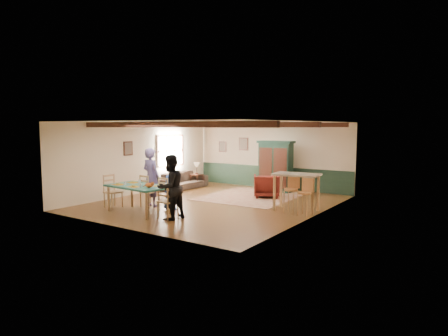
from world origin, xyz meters
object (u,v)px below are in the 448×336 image
Objects in this scene: armchair at (266,186)px; bar_stool_right at (305,197)px; dining_chair_far_left at (149,191)px; end_table at (197,180)px; person_woman at (170,187)px; dining_chair_end_right at (168,200)px; table_lamp at (197,168)px; dining_table at (139,199)px; sofa at (183,180)px; bar_stool_left at (291,194)px; armoire at (276,166)px; person_man at (151,177)px; counter_table at (296,192)px; cat at (149,185)px; dining_chair_far_right at (168,194)px; person_child at (170,192)px; dining_chair_end_left at (113,191)px.

armchair is 3.15m from bar_stool_right.
dining_chair_far_left is 1.93× the size of end_table.
dining_chair_end_right is at bearing -90.00° from person_woman.
dining_chair_far_left reaches higher than table_lamp.
dining_table is 1.82× the size of bar_stool_right.
bar_stool_left reaches higher than sofa.
table_lamp reaches higher than end_table.
bar_stool_right is (2.66, -3.40, -0.46)m from armoire.
dining_table is at bearing 119.05° from dining_chair_far_left.
counter_table is at bearing -149.23° from person_man.
dining_table is 0.79m from cat.
cat is 0.73× the size of end_table.
counter_table is (4.10, 2.01, -0.37)m from person_man.
dining_chair_far_right is 0.91× the size of bar_stool_left.
person_child is 3.85m from counter_table.
dining_chair_end_left is at bearing 23.75° from armchair.
dining_table is 3.66× the size of end_table.
armoire is at bearing -106.85° from dining_chair_far_left.
dining_table is at bearing -90.00° from dining_chair_end_left.
armoire is (1.95, 4.87, 0.06)m from person_man.
end_table is at bearing 160.77° from bar_stool_right.
person_woman is at bearing 136.74° from person_child.
counter_table reaches higher than bar_stool_right.
bar_stool_right is at bearing 29.19° from dining_table.
person_child is at bearing -174.29° from dining_chair_far_left.
dining_chair_end_left is at bearing -84.22° from table_lamp.
dining_chair_far_left is 4.42m from table_lamp.
person_woman reaches higher than dining_chair_end_right.
end_table is (-1.38, 4.11, -0.67)m from person_man.
person_man is 1.05× the size of person_woman.
armoire is at bearing 132.56° from bar_stool_right.
armchair is at bearing -117.68° from person_man.
armoire is (0.34, 5.88, 0.48)m from dining_chair_end_right.
counter_table is (3.24, 2.17, 0.05)m from dining_chair_far_right.
armoire is 3.49m from end_table.
dining_chair_end_right reaches higher than table_lamp.
bar_stool_left is at bearing -24.58° from table_lamp.
armchair is at bearing -8.70° from end_table.
counter_table reaches higher than cat.
bar_stool_left is at bearing -154.19° from person_man.
cat is 4.15m from bar_stool_left.
dining_chair_far_right reaches higher than armchair.
person_child is at bearing 58.76° from dining_table.
dining_chair_far_left is 0.88m from person_child.
dining_chair_end_left is at bearing -171.64° from sofa.
armoire is (1.08, 4.94, 0.45)m from person_child.
cat is (0.59, -0.16, 0.51)m from dining_table.
dining_table reaches higher than sofa.
person_man is 1.66× the size of bar_stool_left.
dining_chair_far_right is 0.09m from person_child.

